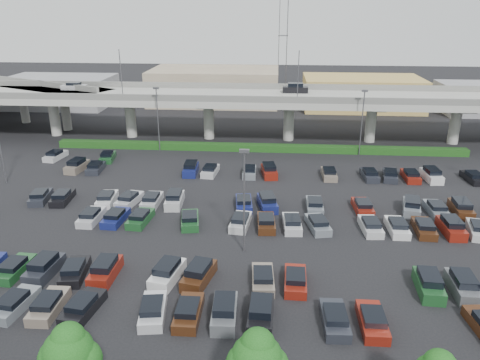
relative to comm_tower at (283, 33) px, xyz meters
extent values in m
plane|color=black|center=(-4.00, -74.00, -15.61)|extent=(280.00, 280.00, 0.00)
cube|color=#989991|center=(-4.00, -42.00, -8.36)|extent=(150.00, 13.00, 1.10)
cube|color=slate|center=(-4.00, -48.25, -7.31)|extent=(150.00, 0.50, 1.00)
cube|color=slate|center=(-4.00, -35.75, -7.31)|extent=(150.00, 0.50, 1.00)
cylinder|color=#989991|center=(-41.00, -42.00, -12.26)|extent=(1.80, 1.80, 6.70)
cube|color=slate|center=(-41.00, -42.00, -9.11)|extent=(2.60, 9.75, 0.50)
cylinder|color=#989991|center=(-27.00, -42.00, -12.26)|extent=(1.80, 1.80, 6.70)
cube|color=slate|center=(-27.00, -42.00, -9.11)|extent=(2.60, 9.75, 0.50)
cylinder|color=#989991|center=(-13.00, -42.00, -12.26)|extent=(1.80, 1.80, 6.70)
cube|color=slate|center=(-13.00, -42.00, -9.11)|extent=(2.60, 9.75, 0.50)
cylinder|color=#989991|center=(1.00, -42.00, -12.26)|extent=(1.80, 1.80, 6.70)
cube|color=slate|center=(1.00, -42.00, -9.11)|extent=(2.60, 9.75, 0.50)
cylinder|color=#989991|center=(15.00, -42.00, -12.26)|extent=(1.80, 1.80, 6.70)
cube|color=slate|center=(15.00, -42.00, -9.11)|extent=(2.60, 9.75, 0.50)
cylinder|color=#989991|center=(29.00, -42.00, -12.26)|extent=(1.80, 1.80, 6.70)
cube|color=slate|center=(29.00, -42.00, -9.11)|extent=(2.60, 9.75, 0.50)
cube|color=silver|center=(-38.00, -39.00, -7.40)|extent=(4.40, 1.82, 0.82)
cube|color=black|center=(-38.00, -39.00, -6.77)|extent=(2.30, 1.60, 0.50)
cube|color=black|center=(2.00, -39.00, -7.29)|extent=(4.40, 1.82, 1.05)
cube|color=black|center=(2.00, -39.00, -6.47)|extent=(2.60, 1.60, 0.65)
cylinder|color=#525157|center=(-26.00, -48.10, -3.81)|extent=(0.14, 0.14, 8.00)
cylinder|color=#525157|center=(2.00, -48.10, -3.81)|extent=(0.14, 0.14, 8.00)
cube|color=#989991|center=(-56.00, -31.00, -8.36)|extent=(50.93, 30.13, 1.10)
cube|color=slate|center=(-56.00, -31.00, -7.31)|extent=(47.34, 22.43, 1.00)
cylinder|color=#989991|center=(-51.47, -33.11, -12.26)|extent=(1.60, 1.60, 6.70)
cylinder|color=#989991|center=(-40.59, -38.18, -12.26)|extent=(1.60, 1.60, 6.70)
cube|color=#123E14|center=(-4.00, -49.00, -15.06)|extent=(66.00, 1.60, 1.10)
sphere|color=#134913|center=(-13.00, -100.67, -12.24)|extent=(3.04, 3.04, 3.04)
sphere|color=#134913|center=(-12.29, -100.57, -12.79)|extent=(2.39, 2.39, 2.39)
sphere|color=#134913|center=(-13.60, -100.75, -12.57)|extent=(2.39, 2.39, 2.39)
sphere|color=#134913|center=(-12.96, -100.55, -11.37)|extent=(2.06, 2.06, 2.06)
sphere|color=#134913|center=(-2.00, -100.39, -12.22)|extent=(3.07, 3.07, 3.07)
sphere|color=#134913|center=(-1.96, -100.27, -11.34)|extent=(2.08, 2.08, 2.08)
cube|color=slate|center=(-21.25, -92.50, -15.20)|extent=(2.39, 4.60, 0.82)
cube|color=black|center=(-21.25, -92.70, -14.57)|extent=(1.89, 2.49, 0.50)
cube|color=gray|center=(-18.50, -92.50, -15.20)|extent=(1.89, 4.43, 0.82)
cube|color=black|center=(-18.50, -92.70, -14.57)|extent=(1.64, 2.33, 0.50)
cube|color=black|center=(-15.75, -92.50, -15.20)|extent=(2.44, 4.62, 0.82)
cube|color=black|center=(-15.75, -92.70, -14.57)|extent=(1.92, 2.51, 0.50)
cube|color=silver|center=(-10.25, -92.50, -15.20)|extent=(2.43, 4.61, 0.82)
cube|color=black|center=(-10.25, -92.70, -14.57)|extent=(1.91, 2.50, 0.50)
cube|color=#422311|center=(-7.50, -92.50, -15.20)|extent=(1.85, 4.41, 0.82)
cube|color=black|center=(-7.50, -92.70, -14.57)|extent=(1.62, 2.31, 0.50)
cube|color=#575A5E|center=(-4.75, -92.50, -15.09)|extent=(1.99, 4.47, 1.05)
cube|color=black|center=(-4.75, -92.50, -14.27)|extent=(1.70, 2.66, 0.65)
cube|color=black|center=(-2.00, -92.50, -15.09)|extent=(1.96, 4.45, 1.05)
cube|color=black|center=(-2.00, -92.50, -14.27)|extent=(1.68, 2.65, 0.65)
cube|color=#262831|center=(3.50, -92.50, -15.20)|extent=(1.98, 4.46, 0.82)
cube|color=black|center=(3.50, -92.70, -14.57)|extent=(1.68, 2.36, 0.50)
cube|color=maroon|center=(6.25, -92.50, -15.20)|extent=(1.83, 4.41, 0.82)
cube|color=black|center=(6.25, -92.70, -14.57)|extent=(1.61, 2.31, 0.50)
cube|color=#1D5125|center=(-24.00, -87.50, -15.20)|extent=(2.08, 4.50, 0.82)
cube|color=black|center=(-24.00, -87.70, -14.57)|extent=(1.74, 2.39, 0.50)
cube|color=#262831|center=(-21.25, -87.50, -15.09)|extent=(2.15, 4.52, 1.05)
cube|color=black|center=(-21.25, -87.50, -14.27)|extent=(1.79, 2.71, 0.65)
cube|color=black|center=(-18.50, -87.50, -15.20)|extent=(2.42, 4.61, 0.82)
cube|color=black|center=(-18.50, -87.70, -14.57)|extent=(1.91, 2.50, 0.50)
cube|color=maroon|center=(-15.75, -87.50, -15.09)|extent=(1.88, 4.42, 1.05)
cube|color=black|center=(-15.75, -87.50, -14.27)|extent=(1.64, 2.62, 0.65)
cube|color=white|center=(-10.25, -87.50, -15.09)|extent=(2.63, 4.67, 1.05)
cube|color=black|center=(-10.25, -87.50, -14.27)|extent=(2.07, 2.86, 0.65)
cube|color=#422311|center=(-7.50, -87.50, -15.09)|extent=(2.73, 4.69, 1.05)
cube|color=black|center=(-7.50, -87.50, -14.27)|extent=(2.12, 2.88, 0.65)
cube|color=gray|center=(-2.00, -87.50, -15.20)|extent=(2.11, 4.51, 0.82)
cube|color=black|center=(-2.00, -87.70, -14.57)|extent=(1.75, 2.40, 0.50)
cube|color=maroon|center=(0.75, -87.50, -15.20)|extent=(1.92, 4.44, 0.82)
cube|color=black|center=(0.75, -87.70, -14.57)|extent=(1.66, 2.34, 0.50)
cube|color=#1D5125|center=(11.75, -87.50, -15.09)|extent=(2.09, 4.50, 1.05)
cube|color=black|center=(11.75, -87.50, -14.27)|extent=(1.76, 2.69, 0.65)
cube|color=#575A5E|center=(14.50, -87.50, -15.09)|extent=(1.92, 4.44, 1.05)
cube|color=black|center=(14.50, -87.50, -14.27)|extent=(1.66, 2.63, 0.65)
cube|color=silver|center=(-21.25, -76.50, -15.20)|extent=(1.91, 4.44, 0.82)
cube|color=black|center=(-21.25, -76.70, -14.57)|extent=(1.65, 2.33, 0.50)
cube|color=navy|center=(-18.50, -76.50, -15.20)|extent=(2.15, 4.53, 0.82)
cube|color=black|center=(-18.50, -76.70, -14.57)|extent=(1.77, 2.42, 0.50)
cube|color=#1D5125|center=(-15.75, -76.50, -15.20)|extent=(2.22, 4.55, 0.82)
cube|color=black|center=(-15.75, -76.70, -14.57)|extent=(1.81, 2.44, 0.50)
cube|color=#1D5125|center=(-10.25, -76.50, -15.20)|extent=(2.56, 4.65, 0.82)
cube|color=black|center=(-10.25, -76.70, -14.57)|extent=(1.98, 2.54, 0.50)
cube|color=silver|center=(-4.75, -76.50, -15.20)|extent=(2.28, 4.57, 0.82)
cube|color=black|center=(-4.75, -76.70, -14.57)|extent=(1.84, 2.46, 0.50)
cube|color=#422311|center=(-2.00, -76.50, -15.20)|extent=(2.12, 4.51, 0.82)
cube|color=black|center=(-2.00, -76.70, -14.57)|extent=(1.76, 2.40, 0.50)
cube|color=silver|center=(0.75, -76.50, -15.20)|extent=(2.09, 4.50, 0.82)
cube|color=black|center=(0.75, -76.70, -14.57)|extent=(1.74, 2.39, 0.50)
cube|color=slate|center=(3.50, -76.50, -15.20)|extent=(2.68, 4.68, 0.82)
cube|color=black|center=(3.50, -76.70, -14.57)|extent=(2.04, 2.58, 0.50)
cube|color=silver|center=(9.00, -76.50, -15.20)|extent=(2.10, 4.51, 0.82)
cube|color=black|center=(9.00, -76.70, -14.57)|extent=(1.74, 2.40, 0.50)
cube|color=white|center=(11.75, -76.50, -15.20)|extent=(1.86, 4.42, 0.82)
cube|color=black|center=(11.75, -76.70, -14.57)|extent=(1.62, 2.31, 0.50)
cube|color=#422311|center=(14.50, -76.50, -15.20)|extent=(2.04, 4.49, 0.82)
cube|color=black|center=(14.50, -76.70, -14.57)|extent=(1.72, 2.38, 0.50)
cube|color=maroon|center=(17.25, -76.50, -15.09)|extent=(1.94, 4.45, 1.05)
cube|color=black|center=(17.25, -76.50, -14.27)|extent=(1.67, 2.64, 0.65)
cube|color=silver|center=(20.00, -76.50, -15.20)|extent=(2.66, 4.68, 0.82)
cube|color=black|center=(20.00, -76.70, -14.57)|extent=(2.03, 2.57, 0.50)
cube|color=#262831|center=(-29.50, -71.50, -15.20)|extent=(2.54, 4.65, 0.82)
cube|color=black|center=(-29.50, -71.70, -14.57)|extent=(1.97, 2.54, 0.50)
cube|color=black|center=(-26.75, -71.50, -15.20)|extent=(2.17, 4.53, 0.82)
cube|color=black|center=(-26.75, -71.70, -14.57)|extent=(1.78, 2.42, 0.50)
cube|color=white|center=(-21.25, -71.50, -15.20)|extent=(2.23, 4.55, 0.82)
cube|color=black|center=(-21.25, -71.70, -14.57)|extent=(1.82, 2.44, 0.50)
cube|color=silver|center=(-18.50, -71.50, -15.20)|extent=(2.58, 4.66, 0.82)
cube|color=black|center=(-18.50, -71.70, -14.57)|extent=(1.99, 2.55, 0.50)
cube|color=silver|center=(-15.75, -71.50, -15.20)|extent=(1.86, 4.42, 0.82)
cube|color=black|center=(-15.75, -71.70, -14.57)|extent=(1.62, 2.31, 0.50)
cube|color=silver|center=(-13.00, -71.50, -15.09)|extent=(2.05, 4.49, 1.05)
cube|color=black|center=(-13.00, -71.50, -14.27)|extent=(1.74, 2.68, 0.65)
cube|color=navy|center=(-4.75, -71.50, -15.20)|extent=(2.29, 4.57, 0.82)
cube|color=black|center=(-4.75, -71.70, -14.57)|extent=(1.84, 2.46, 0.50)
cube|color=navy|center=(-2.00, -71.50, -15.09)|extent=(2.67, 4.68, 1.05)
cube|color=black|center=(-2.00, -71.50, -14.27)|extent=(2.09, 2.87, 0.65)
cube|color=slate|center=(3.50, -71.50, -15.20)|extent=(1.84, 4.41, 0.82)
cube|color=black|center=(3.50, -71.70, -14.57)|extent=(1.61, 2.31, 0.50)
cube|color=maroon|center=(9.00, -71.50, -15.20)|extent=(2.08, 4.50, 0.82)
cube|color=black|center=(9.00, -71.70, -14.57)|extent=(1.74, 2.39, 0.50)
cube|color=slate|center=(14.50, -71.50, -15.09)|extent=(2.74, 4.69, 1.05)
cube|color=black|center=(14.50, -71.50, -14.27)|extent=(2.13, 2.89, 0.65)
cube|color=slate|center=(17.25, -71.50, -15.20)|extent=(1.93, 4.45, 0.82)
cube|color=black|center=(17.25, -71.70, -14.57)|extent=(1.66, 2.34, 0.50)
cube|color=#422311|center=(20.00, -71.50, -15.09)|extent=(2.02, 4.48, 1.05)
cube|color=black|center=(20.00, -71.50, -14.27)|extent=(1.72, 2.67, 0.65)
cube|color=gray|center=(-29.50, -60.50, -15.09)|extent=(2.30, 4.58, 1.05)
cube|color=black|center=(-29.50, -60.50, -14.27)|extent=(1.88, 2.76, 0.65)
cube|color=#262831|center=(-26.75, -60.50, -15.20)|extent=(2.15, 4.52, 0.82)
cube|color=black|center=(-26.75, -60.70, -14.57)|extent=(1.77, 2.41, 0.50)
cube|color=navy|center=(-13.00, -60.50, -15.09)|extent=(2.00, 4.47, 1.05)
cube|color=black|center=(-13.00, -60.50, -14.27)|extent=(1.71, 2.66, 0.65)
cube|color=silver|center=(-10.25, -60.50, -15.20)|extent=(2.21, 4.55, 0.82)
cube|color=black|center=(-10.25, -60.70, -14.57)|extent=(1.80, 2.43, 0.50)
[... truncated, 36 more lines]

